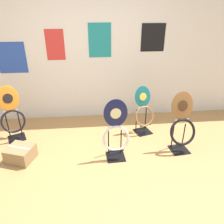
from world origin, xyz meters
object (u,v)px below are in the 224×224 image
toilet_seat_display_woodgrain (182,126)px  toilet_seat_display_navy_moon (116,133)px  toilet_seat_display_orange_sun (11,114)px  storage_box (21,154)px  toilet_seat_display_teal_sax (144,112)px

toilet_seat_display_woodgrain → toilet_seat_display_navy_moon: (-1.05, -0.10, 0.00)m
toilet_seat_display_orange_sun → storage_box: (0.26, -0.65, -0.36)m
toilet_seat_display_teal_sax → storage_box: bearing=-162.6°
toilet_seat_display_orange_sun → toilet_seat_display_navy_moon: size_ratio=0.97×
toilet_seat_display_teal_sax → toilet_seat_display_woodgrain: bearing=-52.1°
toilet_seat_display_woodgrain → storage_box: bearing=-179.3°
toilet_seat_display_navy_moon → toilet_seat_display_teal_sax: 0.91m
toilet_seat_display_woodgrain → toilet_seat_display_teal_sax: (-0.47, 0.60, -0.04)m
storage_box → toilet_seat_display_teal_sax: bearing=17.4°
toilet_seat_display_navy_moon → toilet_seat_display_teal_sax: (0.58, 0.70, -0.04)m
toilet_seat_display_navy_moon → storage_box: (-1.44, 0.07, -0.33)m
toilet_seat_display_orange_sun → toilet_seat_display_woodgrain: bearing=-12.8°
toilet_seat_display_woodgrain → toilet_seat_display_teal_sax: size_ratio=1.12×
toilet_seat_display_navy_moon → storage_box: 1.48m
toilet_seat_display_orange_sun → storage_box: size_ratio=2.01×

